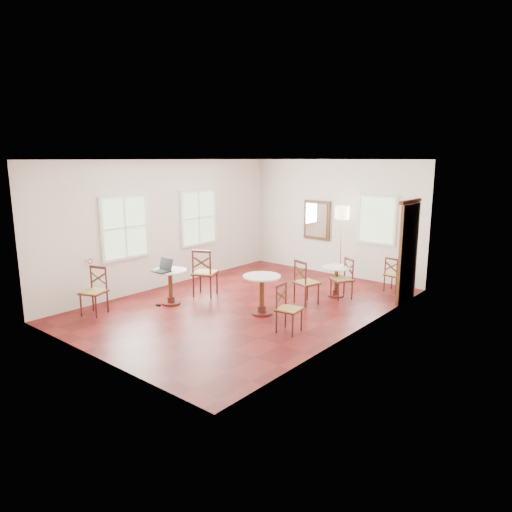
{
  "coord_description": "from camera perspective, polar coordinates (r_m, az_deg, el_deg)",
  "views": [
    {
      "loc": [
        6.12,
        -7.08,
        3.03
      ],
      "look_at": [
        0.0,
        0.3,
        1.0
      ],
      "focal_mm": 32.51,
      "sensor_mm": 36.0,
      "label": 1
    }
  ],
  "objects": [
    {
      "name": "chair_back_b",
      "position": [
        10.33,
        10.61,
        -2.75
      ],
      "size": [
        0.56,
        0.56,
        0.89
      ],
      "rotation": [
        0.0,
        0.0,
        -0.53
      ],
      "color": "#4A1912",
      "rests_on": "ground"
    },
    {
      "name": "chair_near_a",
      "position": [
        10.37,
        -6.34,
        -2.04
      ],
      "size": [
        0.66,
        0.66,
        1.07
      ],
      "rotation": [
        0.0,
        0.0,
        3.57
      ],
      "color": "#4A1912",
      "rests_on": "ground"
    },
    {
      "name": "navy_mug",
      "position": [
        9.78,
        -10.8,
        -1.55
      ],
      "size": [
        0.1,
        0.07,
        0.08
      ],
      "color": "black",
      "rests_on": "cafe_table_near"
    },
    {
      "name": "cafe_table_back",
      "position": [
        10.46,
        9.85,
        -2.68
      ],
      "size": [
        0.64,
        0.64,
        0.68
      ],
      "color": "#4A1912",
      "rests_on": "ground"
    },
    {
      "name": "ground",
      "position": [
        9.83,
        -1.12,
        -5.99
      ],
      "size": [
        7.0,
        7.0,
        0.0
      ],
      "primitive_type": "plane",
      "color": "#5B100F",
      "rests_on": "ground"
    },
    {
      "name": "chair_near_b",
      "position": [
        9.67,
        -19.27,
        -4.1
      ],
      "size": [
        0.56,
        0.56,
        0.94
      ],
      "rotation": [
        0.0,
        0.0,
        0.36
      ],
      "color": "#4A1912",
      "rests_on": "ground"
    },
    {
      "name": "chair_mid_a",
      "position": [
        9.8,
        6.12,
        -3.24
      ],
      "size": [
        0.54,
        0.54,
        0.95
      ],
      "rotation": [
        0.0,
        0.0,
        2.86
      ],
      "color": "#4A1912",
      "rests_on": "ground"
    },
    {
      "name": "floor_lamp",
      "position": [
        11.79,
        10.52,
        4.68
      ],
      "size": [
        0.36,
        0.36,
        1.86
      ],
      "color": "#BF8C3F",
      "rests_on": "ground"
    },
    {
      "name": "cafe_table_near",
      "position": [
        9.91,
        -10.49,
        -3.28
      ],
      "size": [
        0.7,
        0.7,
        0.74
      ],
      "color": "#4A1912",
      "rests_on": "ground"
    },
    {
      "name": "chair_back_a",
      "position": [
        11.12,
        16.6,
        -2.2
      ],
      "size": [
        0.43,
        0.43,
        0.82
      ],
      "rotation": [
        0.0,
        0.0,
        2.97
      ],
      "color": "#4A1912",
      "rests_on": "ground"
    },
    {
      "name": "chair_mid_b",
      "position": [
        8.24,
        3.96,
        -6.47
      ],
      "size": [
        0.44,
        0.44,
        0.86
      ],
      "rotation": [
        0.0,
        0.0,
        1.68
      ],
      "color": "#4A1912",
      "rests_on": "ground"
    },
    {
      "name": "laptop",
      "position": [
        9.73,
        -11.34,
        -1.5
      ],
      "size": [
        0.37,
        0.31,
        0.26
      ],
      "rotation": [
        0.0,
        0.0,
        0.01
      ],
      "color": "black",
      "rests_on": "cafe_table_near"
    },
    {
      "name": "mouse",
      "position": [
        10.01,
        -10.78,
        -1.38
      ],
      "size": [
        0.1,
        0.06,
        0.04
      ],
      "primitive_type": "ellipsoid",
      "rotation": [
        0.0,
        0.0,
        0.01
      ],
      "color": "black",
      "rests_on": "cafe_table_near"
    },
    {
      "name": "room_shell",
      "position": [
        9.67,
        -0.38,
        5.19
      ],
      "size": [
        5.02,
        7.02,
        3.01
      ],
      "color": "silver",
      "rests_on": "ground"
    },
    {
      "name": "power_adapter",
      "position": [
        9.96,
        -11.94,
        -5.9
      ],
      "size": [
        0.1,
        0.06,
        0.04
      ],
      "primitive_type": "cube",
      "color": "black",
      "rests_on": "ground"
    },
    {
      "name": "water_glass",
      "position": [
        9.74,
        -9.48,
        -1.52
      ],
      "size": [
        0.06,
        0.06,
        0.09
      ],
      "primitive_type": "cylinder",
      "color": "white",
      "rests_on": "cafe_table_near"
    },
    {
      "name": "cafe_table_mid",
      "position": [
        9.11,
        0.71,
        -4.25
      ],
      "size": [
        0.74,
        0.74,
        0.79
      ],
      "color": "#4A1912",
      "rests_on": "ground"
    }
  ]
}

